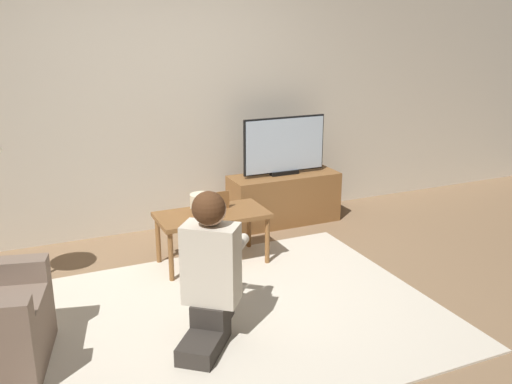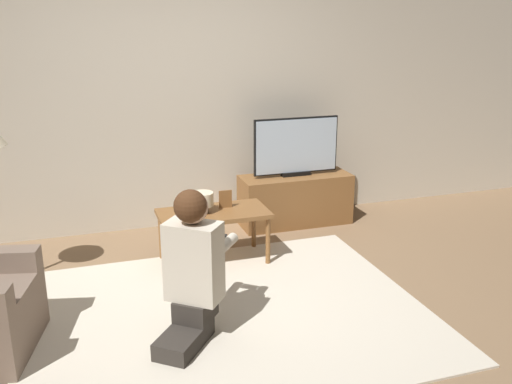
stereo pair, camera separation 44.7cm
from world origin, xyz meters
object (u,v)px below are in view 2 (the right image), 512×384
object	(u,v)px
coffee_table	(214,217)
person_kneeling	(193,265)
table_lamp	(202,200)
tv	(296,146)

from	to	relation	value
coffee_table	person_kneeling	bearing A→B (deg)	-110.37
table_lamp	tv	bearing A→B (deg)	31.59
tv	coffee_table	distance (m)	1.26
coffee_table	person_kneeling	xyz separation A→B (m)	(-0.41, -1.10, 0.11)
tv	person_kneeling	world-z (taller)	tv
table_lamp	coffee_table	bearing A→B (deg)	-3.72
person_kneeling	table_lamp	bearing A→B (deg)	-67.66
tv	coffee_table	size ratio (longest dim) A/B	0.95
tv	table_lamp	distance (m)	1.30
tv	table_lamp	xyz separation A→B (m)	(-1.09, -0.67, -0.23)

